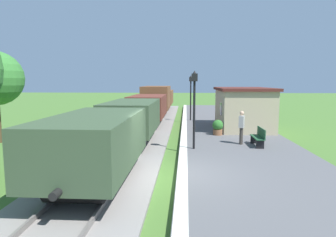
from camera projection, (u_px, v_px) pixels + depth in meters
name	position (u px, v px, depth m)	size (l,w,h in m)	color
ground_plane	(171.00, 180.00, 10.34)	(160.00, 160.00, 0.00)	#47702D
platform_slab	(263.00, 178.00, 10.13)	(6.00, 60.00, 0.25)	#565659
platform_edge_stripe	(182.00, 173.00, 10.28)	(0.36, 60.00, 0.01)	silver
track_ballast	(104.00, 177.00, 10.47)	(3.80, 60.00, 0.12)	gray
rail_near	(124.00, 174.00, 10.41)	(0.07, 60.00, 0.14)	slate
rail_far	(84.00, 173.00, 10.50)	(0.07, 60.00, 0.14)	slate
freight_train	(149.00, 107.00, 22.82)	(2.50, 32.60, 2.72)	#384C33
station_hut	(243.00, 108.00, 20.07)	(3.50, 5.80, 2.78)	tan
bench_near_hut	(259.00, 137.00, 14.54)	(0.42, 1.50, 0.91)	#1E4C2D
bench_down_platform	(229.00, 114.00, 24.51)	(0.42, 1.50, 0.91)	#1E4C2D
person_waiting	(241.00, 126.00, 14.93)	(0.36, 0.44, 1.71)	#38332D
potted_planter	(218.00, 127.00, 17.56)	(0.64, 0.64, 0.92)	brown
lamp_post_near	(194.00, 95.00, 13.69)	(0.28, 0.28, 3.70)	black
lamp_post_far	(191.00, 89.00, 24.04)	(0.28, 0.28, 3.70)	black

